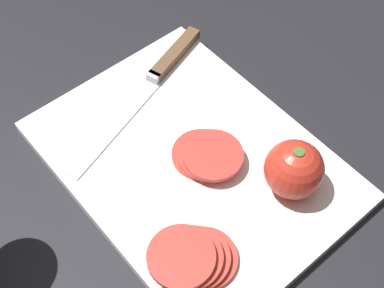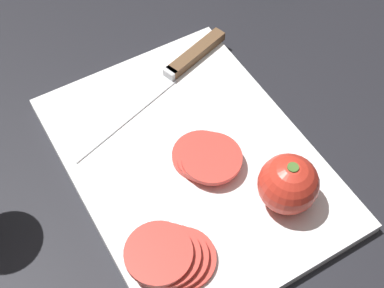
{
  "view_description": "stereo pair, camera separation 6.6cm",
  "coord_description": "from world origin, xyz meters",
  "px_view_note": "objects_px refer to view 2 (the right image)",
  "views": [
    {
      "loc": [
        -0.25,
        0.24,
        0.58
      ],
      "look_at": [
        0.03,
        -0.0,
        0.05
      ],
      "focal_mm": 50.0,
      "sensor_mm": 36.0,
      "label": 1
    },
    {
      "loc": [
        -0.29,
        0.19,
        0.58
      ],
      "look_at": [
        0.03,
        -0.0,
        0.05
      ],
      "focal_mm": 50.0,
      "sensor_mm": 36.0,
      "label": 2
    }
  ],
  "objects_px": {
    "knife": "(178,68)",
    "tomato_slice_stack_near": "(207,157)",
    "whole_tomato": "(288,184)",
    "tomato_slice_stack_far": "(171,256)"
  },
  "relations": [
    {
      "from": "tomato_slice_stack_near",
      "to": "tomato_slice_stack_far",
      "type": "xyz_separation_m",
      "value": [
        -0.09,
        0.1,
        0.0
      ]
    },
    {
      "from": "knife",
      "to": "tomato_slice_stack_near",
      "type": "bearing_deg",
      "value": 55.81
    },
    {
      "from": "whole_tomato",
      "to": "knife",
      "type": "bearing_deg",
      "value": 1.61
    },
    {
      "from": "whole_tomato",
      "to": "tomato_slice_stack_near",
      "type": "distance_m",
      "value": 0.11
    },
    {
      "from": "whole_tomato",
      "to": "tomato_slice_stack_near",
      "type": "height_order",
      "value": "whole_tomato"
    },
    {
      "from": "tomato_slice_stack_near",
      "to": "whole_tomato",
      "type": "bearing_deg",
      "value": -151.15
    },
    {
      "from": "knife",
      "to": "tomato_slice_stack_near",
      "type": "distance_m",
      "value": 0.16
    },
    {
      "from": "whole_tomato",
      "to": "knife",
      "type": "relative_size",
      "value": 0.25
    },
    {
      "from": "knife",
      "to": "tomato_slice_stack_near",
      "type": "relative_size",
      "value": 3.11
    },
    {
      "from": "whole_tomato",
      "to": "knife",
      "type": "xyz_separation_m",
      "value": [
        0.25,
        0.01,
        -0.03
      ]
    }
  ]
}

